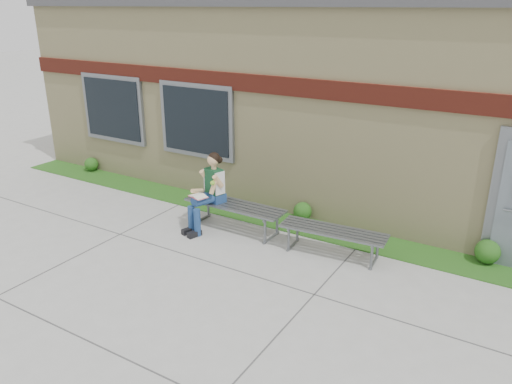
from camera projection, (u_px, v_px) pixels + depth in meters
The scene contains 9 objects.
ground at pixel (240, 291), 7.50m from camera, with size 80.00×80.00×0.00m, color #9E9E99.
grass_strip at pixel (313, 228), 9.57m from camera, with size 16.00×0.80×0.02m, color #164612.
school_building at pixel (379, 94), 11.54m from camera, with size 16.20×6.22×4.20m.
bench_left at pixel (235, 210), 9.43m from camera, with size 2.00×0.57×0.52m.
bench_right at pixel (333, 235), 8.47m from camera, with size 1.85×0.65×0.47m.
girl at pixel (208, 190), 9.33m from camera, with size 0.58×0.93×1.49m.
shrub_west at pixel (91, 164), 12.81m from camera, with size 0.34×0.34×0.34m, color #164612.
shrub_mid at pixel (303, 211), 9.88m from camera, with size 0.36×0.36×0.36m, color #164612.
shrub_east at pixel (488, 252), 8.23m from camera, with size 0.41×0.41×0.41m, color #164612.
Camera 1 is at (3.57, -5.42, 4.05)m, focal length 35.00 mm.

